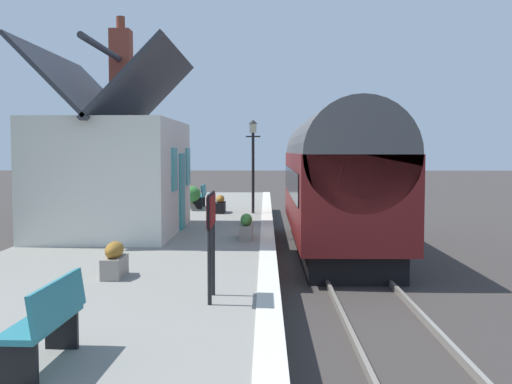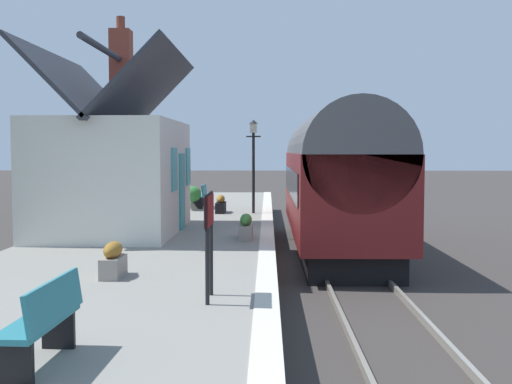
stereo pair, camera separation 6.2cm
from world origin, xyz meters
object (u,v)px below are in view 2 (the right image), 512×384
(planter_under_sign, at_px, (171,195))
(station_sign_board, at_px, (209,219))
(bench_by_lamp, at_px, (44,320))
(planter_edge_near, at_px, (148,193))
(planter_by_door, at_px, (192,197))
(planter_bench_left, at_px, (221,204))
(lamp_post_platform, at_px, (253,147))
(station_building, at_px, (115,170))
(planter_bench_right, at_px, (246,227))
(bench_mid_platform, at_px, (201,195))
(train, at_px, (336,179))
(planter_edge_far, at_px, (113,260))

(planter_under_sign, bearing_deg, station_sign_board, -169.41)
(bench_by_lamp, relative_size, planter_under_sign, 2.02)
(planter_edge_near, xyz_separation_m, planter_under_sign, (-0.74, -1.10, -0.05))
(planter_under_sign, bearing_deg, planter_by_door, -156.96)
(bench_by_lamp, relative_size, planter_bench_left, 1.37)
(planter_bench_left, xyz_separation_m, planter_by_door, (0.85, 1.11, 0.20))
(bench_by_lamp, height_order, planter_edge_near, bench_by_lamp)
(bench_by_lamp, relative_size, lamp_post_platform, 0.44)
(station_building, height_order, planter_bench_right, station_building)
(station_building, relative_size, bench_mid_platform, 4.21)
(station_building, xyz_separation_m, station_sign_board, (-7.66, -3.22, -0.47))
(station_building, distance_m, planter_under_sign, 9.00)
(bench_by_lamp, xyz_separation_m, planter_bench_right, (9.29, -1.73, -0.18))
(train, relative_size, station_sign_board, 6.86)
(station_building, xyz_separation_m, planter_bench_right, (-1.23, -3.54, -1.36))
(bench_mid_platform, relative_size, planter_edge_near, 1.92)
(bench_by_lamp, bearing_deg, planter_by_door, 1.71)
(bench_mid_platform, distance_m, planter_bench_left, 2.09)
(planter_edge_near, bearing_deg, planter_by_door, -147.09)
(station_building, xyz_separation_m, bench_mid_platform, (7.14, -1.54, -1.18))
(bench_mid_platform, bearing_deg, train, -136.34)
(bench_mid_platform, height_order, planter_by_door, planter_by_door)
(planter_edge_far, height_order, planter_bench_right, same)
(planter_bench_right, xyz_separation_m, lamp_post_platform, (6.34, -0.04, 2.00))
(planter_by_door, bearing_deg, planter_edge_near, 32.91)
(bench_mid_platform, height_order, lamp_post_platform, lamp_post_platform)
(station_building, xyz_separation_m, planter_bench_left, (5.26, -2.43, -1.36))
(train, xyz_separation_m, station_sign_board, (-9.98, 2.92, -0.13))
(planter_edge_far, distance_m, planter_under_sign, 14.99)
(planter_by_door, bearing_deg, station_building, 167.84)
(planter_bench_left, bearing_deg, planter_edge_near, 37.79)
(station_building, height_order, lamp_post_platform, station_building)
(station_building, height_order, planter_under_sign, station_building)
(planter_under_sign, distance_m, planter_by_door, 3.04)
(planter_edge_near, height_order, planter_under_sign, planter_edge_near)
(bench_by_lamp, bearing_deg, planter_edge_far, 5.13)
(bench_mid_platform, bearing_deg, bench_by_lamp, -179.12)
(train, bearing_deg, planter_edge_far, 150.46)
(station_building, distance_m, planter_edge_near, 9.78)
(planter_edge_near, relative_size, planter_bench_right, 0.68)
(bench_mid_platform, xyz_separation_m, bench_by_lamp, (-17.66, -0.27, 0.00))
(station_building, height_order, bench_mid_platform, station_building)
(bench_by_lamp, bearing_deg, station_sign_board, -26.25)
(bench_mid_platform, relative_size, bench_by_lamp, 0.99)
(planter_under_sign, relative_size, planter_bench_left, 0.68)
(train, distance_m, lamp_post_platform, 3.90)
(station_building, distance_m, planter_edge_far, 6.34)
(bench_by_lamp, bearing_deg, planter_under_sign, 4.96)
(planter_edge_far, relative_size, planter_by_door, 0.81)
(lamp_post_platform, bearing_deg, station_sign_board, 178.39)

